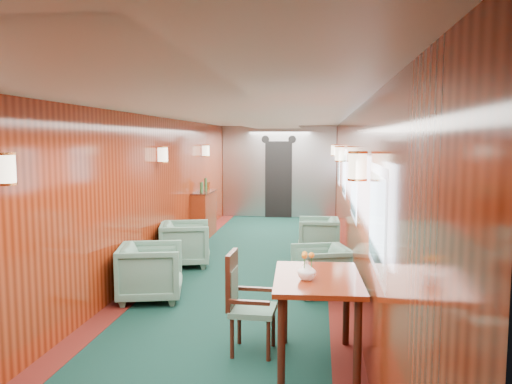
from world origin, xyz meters
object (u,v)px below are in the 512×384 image
(side_chair, at_px, (244,298))
(credenza, at_px, (204,214))
(dining_table, at_px, (317,291))
(armchair_right_near, at_px, (321,270))
(armchair_right_far, at_px, (318,236))
(armchair_left_far, at_px, (185,244))
(armchair_left_near, at_px, (151,272))

(side_chair, distance_m, credenza, 5.85)
(dining_table, bearing_deg, side_chair, 161.26)
(dining_table, xyz_separation_m, side_chair, (-0.70, 0.20, -0.16))
(armchair_right_near, relative_size, armchair_right_far, 0.98)
(credenza, bearing_deg, dining_table, -67.48)
(dining_table, height_order, armchair_left_far, dining_table)
(dining_table, relative_size, credenza, 0.91)
(dining_table, height_order, armchair_left_near, dining_table)
(armchair_right_far, bearing_deg, armchair_right_near, -0.29)
(credenza, bearing_deg, armchair_right_far, -28.80)
(armchair_left_near, distance_m, armchair_right_near, 2.22)
(dining_table, height_order, credenza, credenza)
(armchair_left_far, bearing_deg, side_chair, -169.38)
(side_chair, relative_size, credenza, 0.79)
(armchair_left_far, relative_size, armchair_right_far, 1.09)
(side_chair, relative_size, armchair_right_far, 1.35)
(armchair_left_far, distance_m, armchair_right_near, 2.51)
(dining_table, relative_size, armchair_right_near, 1.60)
(armchair_right_near, distance_m, armchair_right_far, 2.34)
(dining_table, bearing_deg, credenza, 109.96)
(dining_table, relative_size, armchair_left_far, 1.43)
(side_chair, bearing_deg, armchair_left_far, 116.73)
(armchair_left_near, relative_size, armchair_right_far, 1.10)
(side_chair, height_order, armchair_right_near, side_chair)
(armchair_left_near, bearing_deg, dining_table, -140.64)
(dining_table, distance_m, armchair_right_near, 2.17)
(credenza, relative_size, armchair_left_near, 1.57)
(credenza, bearing_deg, armchair_left_near, -86.00)
(side_chair, xyz_separation_m, credenza, (-1.71, 5.60, -0.04))
(side_chair, bearing_deg, armchair_right_far, 82.99)
(armchair_left_far, height_order, armchair_right_far, armchair_left_far)
(side_chair, bearing_deg, armchair_right_near, 71.30)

